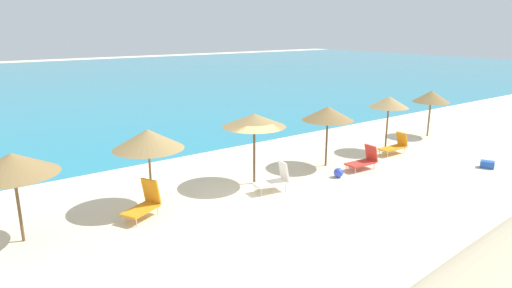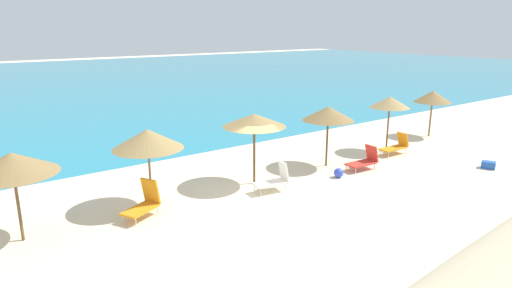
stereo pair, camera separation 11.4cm
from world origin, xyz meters
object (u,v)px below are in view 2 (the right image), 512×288
at_px(beach_umbrella_2, 148,139).
at_px(lounge_chair_3, 396,146).
at_px(beach_umbrella_5, 390,102).
at_px(beach_umbrella_3, 254,120).
at_px(cooler_box, 488,165).
at_px(lounge_chair_1, 275,179).
at_px(beach_umbrella_1, 12,163).
at_px(lounge_chair_0, 144,202).
at_px(beach_umbrella_4, 328,114).
at_px(beach_umbrella_6, 433,97).
at_px(lounge_chair_4, 364,160).
at_px(beach_ball, 339,173).

height_order(beach_umbrella_2, lounge_chair_3, beach_umbrella_2).
bearing_deg(beach_umbrella_5, lounge_chair_3, -95.08).
bearing_deg(beach_umbrella_3, cooler_box, -25.70).
bearing_deg(beach_umbrella_2, lounge_chair_1, -18.37).
distance_m(beach_umbrella_1, lounge_chair_3, 16.45).
bearing_deg(lounge_chair_0, beach_umbrella_4, -114.05).
bearing_deg(lounge_chair_0, lounge_chair_3, -117.79).
height_order(beach_umbrella_1, beach_umbrella_6, beach_umbrella_1).
xyz_separation_m(beach_umbrella_3, beach_umbrella_5, (8.08, -0.11, -0.08)).
distance_m(beach_umbrella_4, lounge_chair_1, 4.42).
bearing_deg(beach_umbrella_3, lounge_chair_3, -5.06).
bearing_deg(beach_umbrella_4, cooler_box, -39.20).
bearing_deg(lounge_chair_4, beach_umbrella_2, 83.15).
relative_size(beach_umbrella_6, cooler_box, 4.60).
height_order(lounge_chair_3, beach_ball, lounge_chair_3).
xyz_separation_m(beach_umbrella_4, beach_umbrella_6, (8.70, 0.52, -0.12)).
distance_m(beach_umbrella_1, beach_ball, 11.81).
distance_m(beach_umbrella_5, lounge_chair_4, 3.98).
xyz_separation_m(lounge_chair_3, lounge_chair_4, (-3.10, -0.68, -0.01)).
bearing_deg(beach_umbrella_2, beach_umbrella_6, 0.70).
height_order(beach_umbrella_5, beach_umbrella_6, beach_umbrella_5).
height_order(lounge_chair_4, cooler_box, lounge_chair_4).
distance_m(beach_umbrella_6, cooler_box, 6.30).
distance_m(beach_umbrella_4, beach_umbrella_6, 8.71).
distance_m(beach_umbrella_2, beach_umbrella_6, 16.85).
height_order(beach_umbrella_6, cooler_box, beach_umbrella_6).
bearing_deg(lounge_chair_1, beach_umbrella_5, -73.62).
relative_size(beach_umbrella_2, cooler_box, 4.87).
bearing_deg(beach_umbrella_6, lounge_chair_3, -165.73).
distance_m(beach_umbrella_3, beach_umbrella_6, 12.64).
distance_m(beach_umbrella_3, lounge_chair_4, 5.55).
bearing_deg(beach_umbrella_4, beach_umbrella_3, 179.19).
bearing_deg(beach_umbrella_4, beach_ball, -116.39).
relative_size(beach_ball, cooler_box, 0.71).
bearing_deg(beach_umbrella_2, lounge_chair_4, -10.18).
bearing_deg(beach_umbrella_6, lounge_chair_0, -177.03).
relative_size(beach_umbrella_2, beach_umbrella_4, 1.02).
xyz_separation_m(beach_umbrella_1, lounge_chair_0, (3.53, -0.50, -1.87)).
height_order(beach_umbrella_3, lounge_chair_4, beach_umbrella_3).
bearing_deg(beach_umbrella_1, beach_ball, -7.72).
height_order(lounge_chair_0, beach_ball, lounge_chair_0).
height_order(beach_umbrella_3, beach_ball, beach_umbrella_3).
relative_size(beach_umbrella_2, lounge_chair_1, 1.99).
bearing_deg(beach_umbrella_1, beach_umbrella_3, -0.43).
height_order(beach_umbrella_4, lounge_chair_3, beach_umbrella_4).
relative_size(beach_umbrella_5, lounge_chair_3, 1.73).
relative_size(beach_umbrella_2, lounge_chair_4, 1.85).
relative_size(lounge_chair_1, cooler_box, 2.45).
bearing_deg(lounge_chair_1, beach_ball, -87.07).
relative_size(beach_umbrella_2, beach_ball, 6.91).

